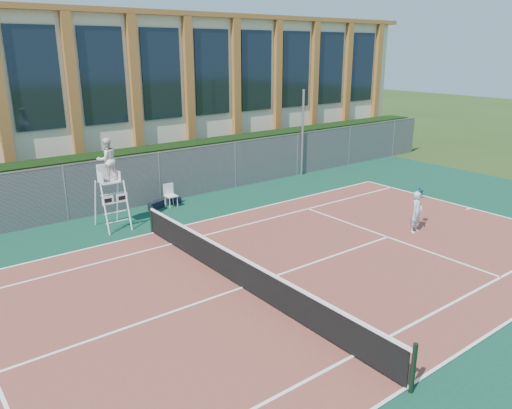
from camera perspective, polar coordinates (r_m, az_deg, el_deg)
ground at (r=14.23m, az=-1.55°, el=-9.56°), size 120.00×120.00×0.00m
apron at (r=14.96m, az=-3.83°, el=-8.14°), size 36.00×20.00×0.01m
tennis_court at (r=14.22m, az=-1.55°, el=-9.49°), size 23.77×10.97×0.02m
tennis_net at (r=13.99m, az=-1.56°, el=-7.60°), size 0.10×11.30×1.10m
fence at (r=21.15m, az=-15.79°, el=2.12°), size 40.00×0.06×2.20m
hedge at (r=22.24m, az=-16.97°, el=2.75°), size 40.00×1.40×2.20m
building at (r=29.27m, az=-23.29°, el=11.56°), size 45.00×10.60×8.22m
steel_pole at (r=26.26m, az=5.33°, el=8.13°), size 0.12×0.12×4.46m
umpire_chair at (r=18.92m, az=-16.64°, el=4.67°), size 0.96×1.47×3.43m
plastic_chair at (r=21.41m, az=-9.82°, el=1.29°), size 0.47×0.47×0.98m
sports_bag_near at (r=21.30m, az=-11.35°, el=-0.06°), size 0.80×0.59×0.32m
sports_bag_far at (r=21.90m, az=-9.38°, el=0.44°), size 0.63×0.30×0.25m
tennis_player at (r=18.95m, az=17.88°, el=-0.80°), size 0.90×0.64×1.55m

